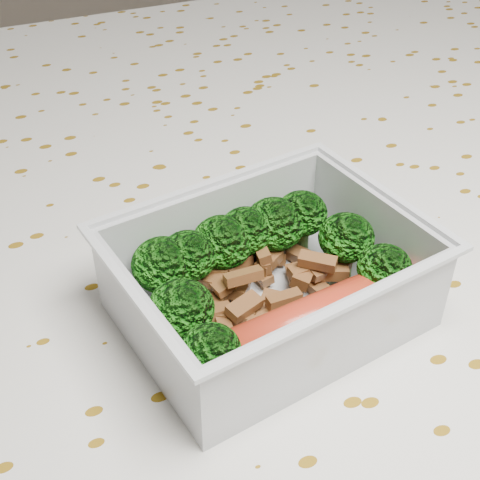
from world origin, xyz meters
name	(u,v)px	position (x,y,z in m)	size (l,w,h in m)	color
dining_table	(233,361)	(0.00, 0.00, 0.67)	(1.40, 0.90, 0.75)	brown
tablecloth	(233,310)	(0.00, 0.00, 0.72)	(1.46, 0.96, 0.19)	white
lunch_container	(269,289)	(0.00, -0.05, 0.78)	(0.18, 0.15, 0.06)	silver
broccoli_florets	(249,256)	(0.00, -0.03, 0.79)	(0.14, 0.11, 0.04)	#608C3F
meat_pile	(263,282)	(0.00, -0.04, 0.77)	(0.10, 0.07, 0.03)	brown
sausage	(311,321)	(0.01, -0.08, 0.78)	(0.14, 0.04, 0.03)	red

